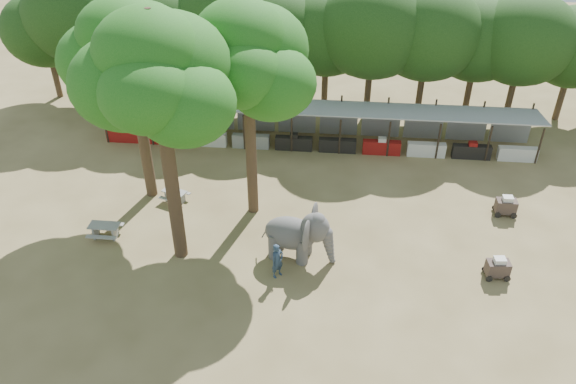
# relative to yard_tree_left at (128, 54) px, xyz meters

# --- Properties ---
(ground) EXTENTS (100.00, 100.00, 0.00)m
(ground) POSITION_rel_yard_tree_left_xyz_m (9.13, -7.19, -8.20)
(ground) COLOR brown
(ground) RESTS_ON ground
(vendor_stalls) EXTENTS (28.00, 2.99, 2.80)m
(vendor_stalls) POSITION_rel_yard_tree_left_xyz_m (9.13, 6.65, -7.02)
(vendor_stalls) COLOR gray
(vendor_stalls) RESTS_ON ground
(yard_tree_left) EXTENTS (7.10, 6.90, 11.02)m
(yard_tree_left) POSITION_rel_yard_tree_left_xyz_m (0.00, 0.00, 0.00)
(yard_tree_left) COLOR #332316
(yard_tree_left) RESTS_ON ground
(yard_tree_center) EXTENTS (7.10, 6.90, 12.04)m
(yard_tree_center) POSITION_rel_yard_tree_left_xyz_m (3.00, -5.00, 1.01)
(yard_tree_center) COLOR #332316
(yard_tree_center) RESTS_ON ground
(yard_tree_back) EXTENTS (7.10, 6.90, 11.36)m
(yard_tree_back) POSITION_rel_yard_tree_left_xyz_m (6.00, -1.00, 0.34)
(yard_tree_back) COLOR #332316
(yard_tree_back) RESTS_ON ground
(backdrop_trees) EXTENTS (46.46, 5.95, 8.33)m
(backdrop_trees) POSITION_rel_yard_tree_left_xyz_m (9.13, 11.81, -2.69)
(backdrop_trees) COLOR #332316
(backdrop_trees) RESTS_ON ground
(elephant) EXTENTS (3.68, 2.74, 2.74)m
(elephant) POSITION_rel_yard_tree_left_xyz_m (8.92, -4.78, -6.83)
(elephant) COLOR #484545
(elephant) RESTS_ON ground
(handler) EXTENTS (0.76, 0.78, 1.82)m
(handler) POSITION_rel_yard_tree_left_xyz_m (8.04, -6.29, -7.29)
(handler) COLOR #26384C
(handler) RESTS_ON ground
(picnic_table_near) EXTENTS (1.55, 1.40, 0.77)m
(picnic_table_near) POSITION_rel_yard_tree_left_xyz_m (-1.04, -4.26, -7.70)
(picnic_table_near) COLOR gray
(picnic_table_near) RESTS_ON ground
(picnic_table_far) EXTENTS (1.71, 1.63, 0.68)m
(picnic_table_far) POSITION_rel_yard_tree_left_xyz_m (1.65, -0.76, -7.76)
(picnic_table_far) COLOR gray
(picnic_table_far) RESTS_ON ground
(cart_front) EXTENTS (1.22, 0.86, 1.12)m
(cart_front) POSITION_rel_yard_tree_left_xyz_m (18.25, -5.35, -7.65)
(cart_front) COLOR #352924
(cart_front) RESTS_ON ground
(cart_back) EXTENTS (1.18, 0.77, 1.15)m
(cart_back) POSITION_rel_yard_tree_left_xyz_m (19.73, -0.23, -7.63)
(cart_back) COLOR #352924
(cart_back) RESTS_ON ground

